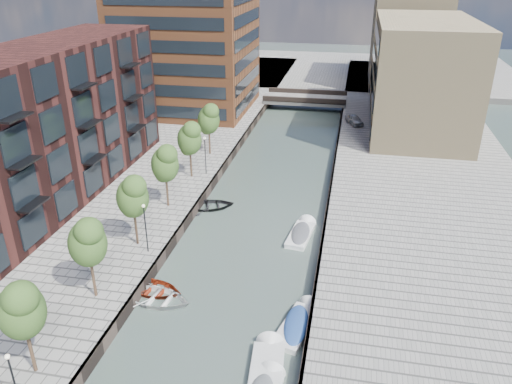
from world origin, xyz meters
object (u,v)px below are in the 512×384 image
(tree_5, at_px, (189,138))
(motorboat_4, at_px, (302,233))
(tree_1, at_px, (21,308))
(sloop_4, at_px, (211,208))
(sloop_3, at_px, (157,301))
(tree_6, at_px, (209,118))
(motorboat_2, at_px, (267,368))
(motorboat_3, at_px, (299,323))
(car, at_px, (354,120))
(tree_3, at_px, (132,195))
(bridge, at_px, (306,99))
(tree_2, at_px, (87,241))
(tree_4, at_px, (165,162))
(sloop_2, at_px, (154,292))

(tree_5, distance_m, motorboat_4, 15.98)
(tree_1, height_order, sloop_4, tree_1)
(sloop_3, relative_size, motorboat_4, 0.99)
(tree_6, bearing_deg, motorboat_2, -68.32)
(tree_6, distance_m, motorboat_3, 30.95)
(tree_6, distance_m, car, 22.65)
(tree_5, bearing_deg, tree_6, 90.00)
(motorboat_2, bearing_deg, tree_3, 140.14)
(tree_6, relative_size, car, 1.59)
(bridge, xyz_separation_m, tree_1, (-8.50, -61.00, 3.92))
(sloop_3, height_order, motorboat_2, motorboat_2)
(tree_3, bearing_deg, sloop_4, 69.56)
(tree_1, height_order, tree_5, same)
(tree_5, distance_m, motorboat_2, 27.94)
(motorboat_4, bearing_deg, sloop_3, -128.22)
(tree_2, distance_m, sloop_3, 6.65)
(tree_4, distance_m, sloop_3, 14.20)
(tree_2, distance_m, sloop_4, 17.36)
(motorboat_2, bearing_deg, bridge, 93.98)
(tree_6, bearing_deg, tree_2, -90.00)
(tree_6, bearing_deg, sloop_2, -83.09)
(bridge, height_order, motorboat_2, bridge)
(tree_3, relative_size, motorboat_2, 1.07)
(motorboat_3, bearing_deg, sloop_3, 176.69)
(tree_4, xyz_separation_m, motorboat_3, (13.85, -13.20, -5.11))
(car, bearing_deg, motorboat_2, -119.87)
(sloop_2, relative_size, motorboat_4, 0.88)
(tree_1, distance_m, motorboat_3, 16.69)
(bridge, relative_size, motorboat_2, 2.34)
(bridge, bearing_deg, tree_3, -100.25)
(motorboat_2, relative_size, motorboat_3, 1.07)
(bridge, xyz_separation_m, sloop_2, (-5.40, -51.59, -1.39))
(tree_3, distance_m, sloop_3, 8.59)
(tree_4, bearing_deg, motorboat_4, -5.83)
(motorboat_3, bearing_deg, tree_3, 155.87)
(tree_4, bearing_deg, sloop_4, 32.41)
(tree_5, bearing_deg, tree_2, -90.00)
(tree_1, height_order, tree_6, same)
(bridge, bearing_deg, tree_2, -98.95)
(sloop_2, bearing_deg, tree_5, 17.62)
(car, bearing_deg, motorboat_4, -122.10)
(motorboat_4, bearing_deg, motorboat_2, -90.63)
(sloop_2, bearing_deg, bridge, 2.18)
(bridge, distance_m, motorboat_4, 41.52)
(tree_3, bearing_deg, car, 65.50)
(bridge, distance_m, motorboat_3, 53.49)
(tree_1, xyz_separation_m, sloop_4, (3.42, 23.17, -5.31))
(tree_1, xyz_separation_m, sloop_2, (3.10, 9.41, -5.31))
(tree_5, bearing_deg, bridge, 75.56)
(tree_3, xyz_separation_m, car, (16.46, 36.12, -3.67))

